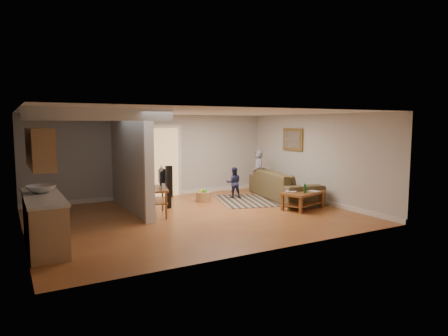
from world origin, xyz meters
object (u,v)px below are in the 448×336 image
Objects in this scene: toy_basket at (204,196)px; toddler at (234,198)px; child at (258,194)px; speaker_right at (170,181)px; coffee_table at (303,195)px; speaker_left at (168,187)px; sofa at (284,199)px; tv_console at (159,190)px.

toddler is at bearing 3.02° from toy_basket.
child is at bearing -147.10° from toddler.
coffee_table is at bearing -77.83° from speaker_right.
speaker_right reaches higher than toddler.
speaker_right is 1.03× the size of toddler.
sofa is at bearing -10.31° from speaker_left.
child reaches higher than toddler.
tv_console is at bearing 104.92° from sofa.
speaker_right is at bearing 116.23° from toy_basket.
coffee_table is at bearing -2.29° from tv_console.
coffee_table is 1.37× the size of speaker_right.
speaker_left is 2.65× the size of toy_basket.
sofa is at bearing 19.10° from tv_console.
child is (2.04, 0.25, -0.16)m from toy_basket.
coffee_table is at bearing 173.54° from sofa.
sofa reaches higher than toy_basket.
sofa is 2.01× the size of child.
speaker_right is at bearing 62.56° from speaker_left.
coffee_table is at bearing 9.56° from child.
sofa is 1.49m from toddler.
speaker_right is (0.65, 1.50, -0.09)m from speaker_left.
tv_console is 1.24× the size of toddler.
tv_console reaches higher than sofa.
child is at bearing 6.61° from speaker_left.
child is (0.19, 2.39, -0.36)m from coffee_table.
sofa is at bearing -57.62° from speaker_right.
toddler reaches higher than toy_basket.
speaker_right is 1.99m from toddler.
toy_basket is at bearing 83.20° from sofa.
child is (-0.26, 1.00, 0.00)m from sofa.
toy_basket is at bearing -87.96° from speaker_right.
speaker_left is at bearing 94.96° from sofa.
toddler is at bearing 68.68° from sofa.
speaker_right is (-2.86, 1.89, 0.48)m from sofa.
speaker_left is (-3.51, 0.39, 0.57)m from sofa.
speaker_left is 2.36m from toddler.
speaker_left is 1.33m from toy_basket.
toddler is at bearing -58.28° from speaker_right.
speaker_right is 2.79m from child.
child is at bearing -43.08° from speaker_right.
tv_console is 1.20× the size of speaker_right.
speaker_left is 1.18× the size of speaker_right.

